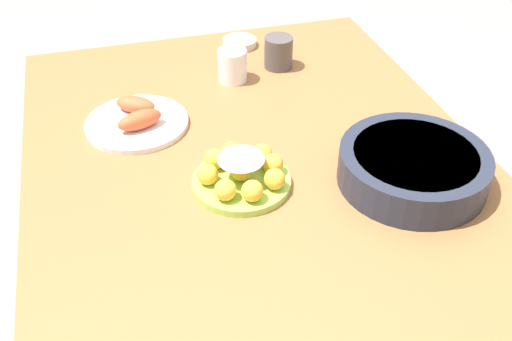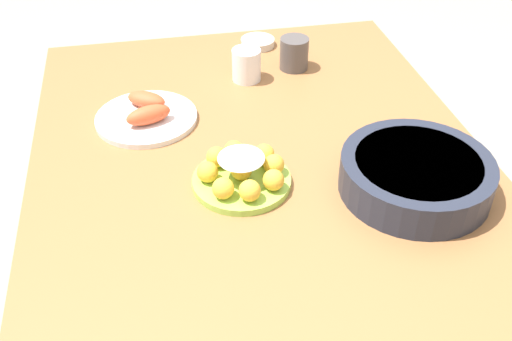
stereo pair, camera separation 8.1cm
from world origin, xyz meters
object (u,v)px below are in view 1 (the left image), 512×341
cake_plate (242,174)px  seafood_platter (137,120)px  cup_near (232,66)px  serving_bowl (413,166)px  sauce_bowl (239,42)px  dining_table (270,213)px  cup_far (278,52)px

cake_plate → seafood_platter: (-0.29, -0.18, -0.01)m
seafood_platter → cup_near: cup_near is taller
seafood_platter → cup_near: 0.32m
serving_bowl → sauce_bowl: (-0.74, -0.19, -0.03)m
cake_plate → sauce_bowl: (-0.65, 0.17, -0.02)m
serving_bowl → seafood_platter: (-0.38, -0.54, -0.03)m
sauce_bowl → cake_plate: bearing=-14.3°
dining_table → seafood_platter: size_ratio=6.22×
dining_table → seafood_platter: 0.41m
serving_bowl → cup_far: size_ratio=3.53×
dining_table → cup_far: (-0.51, 0.18, 0.12)m
cake_plate → serving_bowl: (0.09, 0.35, 0.01)m
seafood_platter → cup_far: size_ratio=2.79×
cake_plate → sauce_bowl: 0.67m
sauce_bowl → seafood_platter: 0.50m
serving_bowl → sauce_bowl: size_ratio=3.12×
cup_near → sauce_bowl: bearing=160.3°
cup_near → cup_far: (-0.04, 0.14, 0.00)m
serving_bowl → cup_near: cup_near is taller
cake_plate → seafood_platter: bearing=-147.8°
cup_near → serving_bowl: bearing=25.5°
sauce_bowl → cup_near: bearing=-19.7°
dining_table → cup_far: 0.55m
dining_table → sauce_bowl: sauce_bowl is taller
cake_plate → seafood_platter: cake_plate is taller
cake_plate → cup_near: cup_near is taller
dining_table → cup_far: cup_far is taller
cake_plate → cup_near: 0.46m
seafood_platter → cup_far: cup_far is taller
serving_bowl → cake_plate: bearing=-104.4°
seafood_platter → cup_far: (-0.20, 0.42, 0.03)m
seafood_platter → cup_near: bearing=119.2°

